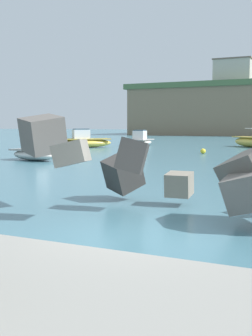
{
  "coord_description": "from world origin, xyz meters",
  "views": [
    {
      "loc": [
        3.58,
        -8.24,
        2.36
      ],
      "look_at": [
        -0.51,
        0.5,
        1.4
      ],
      "focal_mm": 46.31,
      "sensor_mm": 36.0,
      "label": 1
    }
  ],
  "objects_px": {
    "boat_mid_right": "(252,141)",
    "boat_near_centre": "(84,141)",
    "station_building_east": "(248,76)",
    "mooring_buoy_middle": "(203,151)",
    "boat_mid_centre": "(35,151)",
    "boat_far_left": "(141,141)",
    "station_building_annex": "(233,71)"
  },
  "relations": [
    {
      "from": "mooring_buoy_middle",
      "to": "station_building_east",
      "type": "height_order",
      "value": "station_building_east"
    },
    {
      "from": "boat_mid_centre",
      "to": "boat_far_left",
      "type": "distance_m",
      "value": 21.59
    },
    {
      "from": "boat_near_centre",
      "to": "boat_mid_centre",
      "type": "xyz_separation_m",
      "value": [
        5.34,
        -15.59,
        -0.04
      ]
    },
    {
      "from": "boat_near_centre",
      "to": "station_building_east",
      "type": "height_order",
      "value": "station_building_east"
    },
    {
      "from": "station_building_annex",
      "to": "boat_mid_centre",
      "type": "bearing_deg",
      "value": -88.56
    },
    {
      "from": "boat_mid_right",
      "to": "boat_mid_centre",
      "type": "bearing_deg",
      "value": -113.45
    },
    {
      "from": "station_building_east",
      "to": "station_building_annex",
      "type": "height_order",
      "value": "station_building_annex"
    },
    {
      "from": "station_building_annex",
      "to": "boat_far_left",
      "type": "bearing_deg",
      "value": -89.62
    },
    {
      "from": "boat_near_centre",
      "to": "station_building_annex",
      "type": "height_order",
      "value": "station_building_annex"
    },
    {
      "from": "boat_mid_right",
      "to": "boat_far_left",
      "type": "relative_size",
      "value": 1.64
    },
    {
      "from": "boat_mid_centre",
      "to": "mooring_buoy_middle",
      "type": "xyz_separation_m",
      "value": [
        8.47,
        11.24,
        -0.39
      ]
    },
    {
      "from": "boat_mid_right",
      "to": "station_building_east",
      "type": "bearing_deg",
      "value": 100.06
    },
    {
      "from": "boat_near_centre",
      "to": "boat_far_left",
      "type": "height_order",
      "value": "boat_near_centre"
    },
    {
      "from": "boat_near_centre",
      "to": "station_building_east",
      "type": "bearing_deg",
      "value": 85.17
    },
    {
      "from": "mooring_buoy_middle",
      "to": "station_building_annex",
      "type": "height_order",
      "value": "station_building_annex"
    },
    {
      "from": "boat_mid_right",
      "to": "station_building_east",
      "type": "xyz_separation_m",
      "value": [
        -10.15,
        57.2,
        13.03
      ]
    },
    {
      "from": "boat_mid_right",
      "to": "boat_far_left",
      "type": "height_order",
      "value": "boat_mid_right"
    },
    {
      "from": "boat_mid_right",
      "to": "boat_near_centre",
      "type": "bearing_deg",
      "value": -152.24
    },
    {
      "from": "boat_mid_centre",
      "to": "boat_near_centre",
      "type": "bearing_deg",
      "value": 108.92
    },
    {
      "from": "boat_near_centre",
      "to": "station_building_annex",
      "type": "distance_m",
      "value": 60.03
    },
    {
      "from": "mooring_buoy_middle",
      "to": "boat_mid_centre",
      "type": "bearing_deg",
      "value": -127.01
    },
    {
      "from": "boat_near_centre",
      "to": "boat_far_left",
      "type": "xyz_separation_m",
      "value": [
        3.83,
        5.94,
        -0.08
      ]
    },
    {
      "from": "boat_mid_centre",
      "to": "station_building_east",
      "type": "bearing_deg",
      "value": 89.86
    },
    {
      "from": "mooring_buoy_middle",
      "to": "boat_far_left",
      "type": "bearing_deg",
      "value": 134.15
    },
    {
      "from": "boat_far_left",
      "to": "station_building_annex",
      "type": "distance_m",
      "value": 54.18
    },
    {
      "from": "boat_near_centre",
      "to": "mooring_buoy_middle",
      "type": "xyz_separation_m",
      "value": [
        13.82,
        -4.35,
        -0.43
      ]
    },
    {
      "from": "boat_mid_centre",
      "to": "station_building_annex",
      "type": "xyz_separation_m",
      "value": [
        -1.86,
        73.96,
        13.62
      ]
    },
    {
      "from": "boat_mid_right",
      "to": "station_building_annex",
      "type": "xyz_separation_m",
      "value": [
        -12.2,
        50.12,
        13.61
      ]
    },
    {
      "from": "boat_mid_centre",
      "to": "station_building_east",
      "type": "relative_size",
      "value": 0.6
    },
    {
      "from": "boat_mid_right",
      "to": "station_building_annex",
      "type": "bearing_deg",
      "value": 103.68
    },
    {
      "from": "boat_far_left",
      "to": "station_building_east",
      "type": "relative_size",
      "value": 0.65
    },
    {
      "from": "boat_far_left",
      "to": "mooring_buoy_middle",
      "type": "relative_size",
      "value": 10.72
    }
  ]
}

